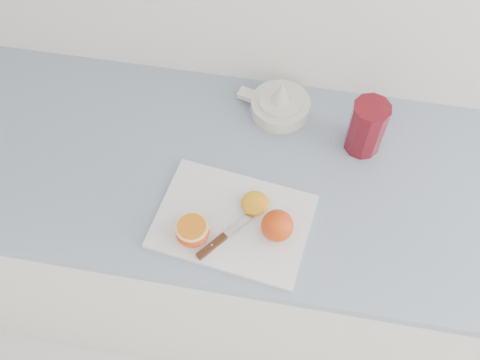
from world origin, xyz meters
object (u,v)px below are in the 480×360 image
Objects in this scene: cutting_board at (233,221)px; citrus_juicer at (280,104)px; half_orange at (192,231)px; red_tumbler at (366,129)px; counter at (294,254)px.

citrus_juicer is at bearing 80.42° from cutting_board.
half_orange is 0.51× the size of red_tumbler.
half_orange is at bearing -139.20° from counter.
counter is at bearing -62.52° from citrus_juicer.
citrus_juicer is (-0.10, 0.20, 0.47)m from counter.
citrus_juicer is 0.24m from red_tumbler.
red_tumbler is at bearing -19.31° from citrus_juicer.
counter is at bearing 40.80° from half_orange.
counter is 34.11× the size of half_orange.
citrus_juicer is (0.06, 0.35, 0.02)m from cutting_board.
citrus_juicer is at bearing 160.69° from red_tumbler.
counter is 0.50m from cutting_board.
citrus_juicer reaches higher than half_orange.
citrus_juicer is 1.31× the size of red_tumbler.
half_orange is 0.43m from citrus_juicer.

